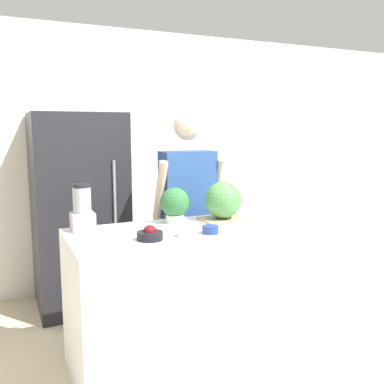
% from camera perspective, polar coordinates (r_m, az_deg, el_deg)
% --- Properties ---
extents(wall_back, '(8.00, 0.06, 2.60)m').
position_cam_1_polar(wall_back, '(4.47, -9.05, 4.21)').
color(wall_back, white).
rests_on(wall_back, ground_plane).
extents(counter_island, '(1.67, 0.79, 0.95)m').
position_cam_1_polar(counter_island, '(3.06, 0.32, -13.67)').
color(counter_island, white).
rests_on(counter_island, ground_plane).
extents(refrigerator, '(0.78, 0.76, 1.76)m').
position_cam_1_polar(refrigerator, '(4.00, -14.81, -2.55)').
color(refrigerator, '#232328').
rests_on(refrigerator, ground_plane).
extents(person, '(0.58, 0.27, 1.76)m').
position_cam_1_polar(person, '(3.57, -0.57, -3.16)').
color(person, '#333338').
rests_on(person, ground_plane).
extents(cutting_board, '(0.33, 0.24, 0.01)m').
position_cam_1_polar(cutting_board, '(3.20, 4.11, -3.61)').
color(cutting_board, tan).
rests_on(cutting_board, counter_island).
extents(watermelon, '(0.28, 0.28, 0.28)m').
position_cam_1_polar(watermelon, '(3.17, 4.14, -1.07)').
color(watermelon, '#4C8C47').
rests_on(watermelon, cutting_board).
extents(bowl_cherries, '(0.16, 0.16, 0.09)m').
position_cam_1_polar(bowl_cherries, '(2.64, -5.64, -5.66)').
color(bowl_cherries, black).
rests_on(bowl_cherries, counter_island).
extents(bowl_cream, '(0.12, 0.12, 0.09)m').
position_cam_1_polar(bowl_cream, '(2.71, -0.88, -5.25)').
color(bowl_cream, white).
rests_on(bowl_cream, counter_island).
extents(bowl_small_blue, '(0.11, 0.11, 0.05)m').
position_cam_1_polar(bowl_small_blue, '(2.79, 2.47, -5.04)').
color(bowl_small_blue, navy).
rests_on(bowl_small_blue, counter_island).
extents(blender, '(0.15, 0.15, 0.31)m').
position_cam_1_polar(blender, '(2.94, -14.41, -2.34)').
color(blender, '#B7B7BC').
rests_on(blender, counter_island).
extents(potted_plant, '(0.21, 0.21, 0.26)m').
position_cam_1_polar(potted_plant, '(3.07, -2.32, -1.60)').
color(potted_plant, beige).
rests_on(potted_plant, counter_island).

